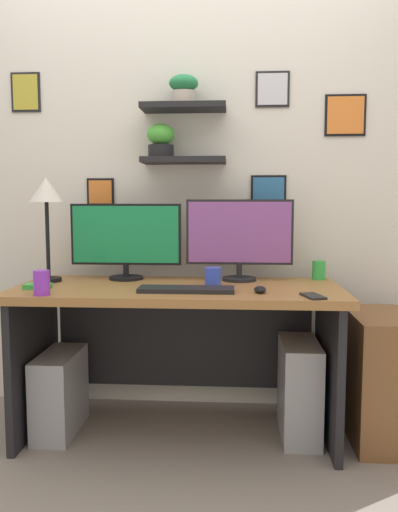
# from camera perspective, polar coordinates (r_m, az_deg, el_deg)

# --- Properties ---
(ground_plane) EXTENTS (8.00, 8.00, 0.00)m
(ground_plane) POSITION_cam_1_polar(r_m,az_deg,el_deg) (2.74, -2.28, -19.05)
(ground_plane) COLOR gray
(back_wall_assembly) EXTENTS (4.40, 0.24, 2.70)m
(back_wall_assembly) POSITION_cam_1_polar(r_m,az_deg,el_deg) (2.92, -1.46, 9.86)
(back_wall_assembly) COLOR silver
(back_wall_assembly) RESTS_ON ground
(desk) EXTENTS (1.59, 0.68, 0.75)m
(desk) POSITION_cam_1_polar(r_m,az_deg,el_deg) (2.61, -2.20, -7.77)
(desk) COLOR #9E6B38
(desk) RESTS_ON ground
(monitor_left) EXTENTS (0.59, 0.18, 0.40)m
(monitor_left) POSITION_cam_1_polar(r_m,az_deg,el_deg) (2.75, -8.11, 1.92)
(monitor_left) COLOR black
(monitor_left) RESTS_ON desk
(monitor_right) EXTENTS (0.56, 0.18, 0.42)m
(monitor_right) POSITION_cam_1_polar(r_m,az_deg,el_deg) (2.69, 4.51, 2.14)
(monitor_right) COLOR black
(monitor_right) RESTS_ON desk
(keyboard) EXTENTS (0.44, 0.14, 0.02)m
(keyboard) POSITION_cam_1_polar(r_m,az_deg,el_deg) (2.37, -1.42, -3.72)
(keyboard) COLOR black
(keyboard) RESTS_ON desk
(computer_mouse) EXTENTS (0.06, 0.09, 0.03)m
(computer_mouse) POSITION_cam_1_polar(r_m,az_deg,el_deg) (2.35, 6.79, -3.71)
(computer_mouse) COLOR black
(computer_mouse) RESTS_ON desk
(desk_lamp) EXTENTS (0.17, 0.17, 0.53)m
(desk_lamp) POSITION_cam_1_polar(r_m,az_deg,el_deg) (2.75, -16.56, 6.04)
(desk_lamp) COLOR black
(desk_lamp) RESTS_ON desk
(cell_phone) EXTENTS (0.10, 0.15, 0.01)m
(cell_phone) POSITION_cam_1_polar(r_m,az_deg,el_deg) (2.28, 12.53, -4.36)
(cell_phone) COLOR black
(cell_phone) RESTS_ON desk
(coffee_mug) EXTENTS (0.08, 0.08, 0.09)m
(coffee_mug) POSITION_cam_1_polar(r_m,az_deg,el_deg) (2.53, 1.53, -2.29)
(coffee_mug) COLOR blue
(coffee_mug) RESTS_ON desk
(pen_cup) EXTENTS (0.07, 0.07, 0.10)m
(pen_cup) POSITION_cam_1_polar(r_m,az_deg,el_deg) (2.80, 13.14, -1.53)
(pen_cup) COLOR green
(pen_cup) RESTS_ON desk
(scissors_tray) EXTENTS (0.13, 0.09, 0.02)m
(scissors_tray) POSITION_cam_1_polar(r_m,az_deg,el_deg) (2.56, -17.46, -3.22)
(scissors_tray) COLOR green
(scissors_tray) RESTS_ON desk
(water_cup) EXTENTS (0.07, 0.07, 0.11)m
(water_cup) POSITION_cam_1_polar(r_m,az_deg,el_deg) (2.37, -17.05, -2.85)
(water_cup) COLOR purple
(water_cup) RESTS_ON desk
(drawer_cabinet) EXTENTS (0.44, 0.50, 0.62)m
(drawer_cabinet) POSITION_cam_1_polar(r_m,az_deg,el_deg) (2.73, 20.94, -12.48)
(drawer_cabinet) COLOR brown
(drawer_cabinet) RESTS_ON ground
(computer_tower_left) EXTENTS (0.18, 0.40, 0.41)m
(computer_tower_left) POSITION_cam_1_polar(r_m,az_deg,el_deg) (2.77, -15.18, -14.40)
(computer_tower_left) COLOR #99999E
(computer_tower_left) RESTS_ON ground
(computer_tower_right) EXTENTS (0.18, 0.40, 0.48)m
(computer_tower_right) POSITION_cam_1_polar(r_m,az_deg,el_deg) (2.67, 11.05, -14.26)
(computer_tower_right) COLOR #99999E
(computer_tower_right) RESTS_ON ground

